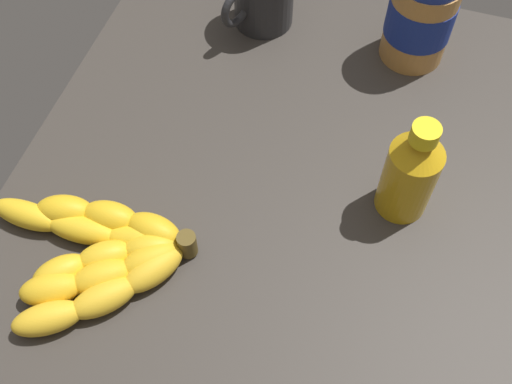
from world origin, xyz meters
TOP-DOWN VIEW (x-y plane):
  - ground_plane at (0.00, 0.00)cm, footprint 71.92×62.42cm
  - banana_bunch at (13.66, -16.40)cm, footprint 17.20×22.68cm
  - peanut_butter_jar at (-25.52, 8.81)cm, footprint 8.22×8.22cm
  - honey_bottle at (-2.57, 11.63)cm, footprint 5.59×5.59cm

SIDE VIEW (x-z plane):
  - ground_plane at x=0.00cm, z-range -3.67..0.00cm
  - banana_bunch at x=13.66cm, z-range -0.13..3.34cm
  - honey_bottle at x=-2.57cm, z-range -0.66..12.60cm
  - peanut_butter_jar at x=-25.52cm, z-range -0.13..12.75cm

